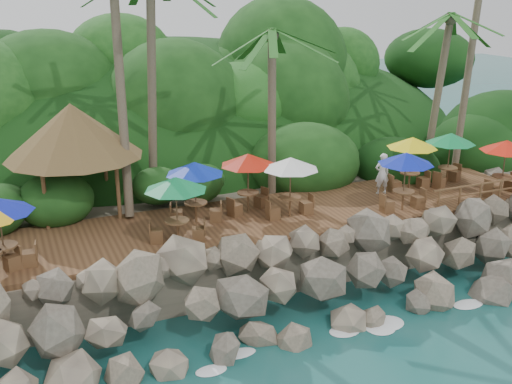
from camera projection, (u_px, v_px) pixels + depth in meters
name	position (u px, v px, depth m)	size (l,w,h in m)	color
ground	(325.00, 340.00, 20.67)	(140.00, 140.00, 0.00)	#19514F
land_base	(186.00, 179.00, 34.30)	(32.00, 25.20, 2.10)	gray
jungle_hill	(155.00, 163.00, 41.19)	(44.80, 28.00, 15.40)	#143811
seawall	(299.00, 284.00, 22.05)	(29.00, 4.00, 2.30)	gray
terrace	(256.00, 220.00, 25.21)	(26.00, 5.00, 0.20)	brown
jungle_foliage	(192.00, 202.00, 33.77)	(44.00, 16.00, 12.00)	#143811
foam_line	(321.00, 335.00, 20.92)	(25.20, 0.80, 0.06)	white
palapa	(72.00, 131.00, 24.65)	(5.55, 5.55, 4.60)	brown
dining_clusters	(287.00, 169.00, 24.48)	(23.89, 4.71, 2.51)	brown
railing	(500.00, 188.00, 26.84)	(7.20, 0.10, 1.00)	brown
waiter	(382.00, 174.00, 27.77)	(0.69, 0.45, 1.90)	silver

